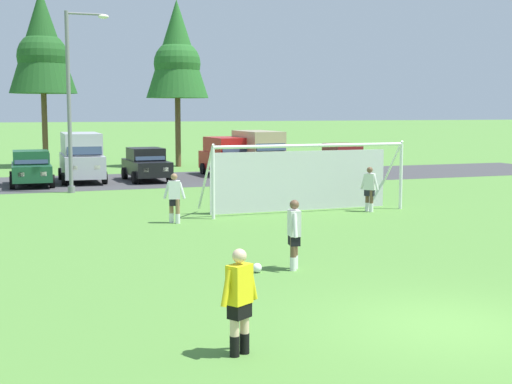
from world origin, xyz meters
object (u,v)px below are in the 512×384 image
object	(u,v)px
parked_car_slot_right	(227,156)
parked_car_slot_center_right	(146,164)
soccer_ball	(257,268)
parked_car_slot_center	(81,156)
parked_car_slot_center_left	(31,168)
soccer_goal	(303,176)
parked_car_slot_far_right	(259,152)
street_lamp	(73,100)
parked_car_slot_end	(343,158)
player_striker_near	(294,235)
player_midfield_center	(369,189)
referee	(239,302)
player_defender_far	(174,198)

from	to	relation	value
parked_car_slot_right	parked_car_slot_center_right	bearing A→B (deg)	-163.89
soccer_ball	parked_car_slot_center	distance (m)	22.74
parked_car_slot_center_left	parked_car_slot_right	world-z (taller)	parked_car_slot_right
soccer_goal	parked_car_slot_right	world-z (taller)	soccer_goal
parked_car_slot_right	parked_car_slot_far_right	size ratio (longest dim) A/B	0.98
parked_car_slot_far_right	street_lamp	bearing A→B (deg)	-155.02
parked_car_slot_center_right	parked_car_slot_right	distance (m)	5.08
parked_car_slot_center_left	parked_car_slot_center	world-z (taller)	parked_car_slot_center
parked_car_slot_center_right	parked_car_slot_end	size ratio (longest dim) A/B	1.00
soccer_ball	parked_car_slot_center_left	xyz separation A→B (m)	(-4.04, 21.48, 0.77)
soccer_ball	soccer_goal	distance (m)	10.30
soccer_ball	parked_car_slot_center	size ratio (longest dim) A/B	0.05
soccer_goal	parked_car_slot_center_right	distance (m)	13.52
player_striker_near	player_midfield_center	xyz separation A→B (m)	(6.29, 7.95, 0.00)
soccer_ball	player_striker_near	size ratio (longest dim) A/B	0.13
referee	parked_car_slot_center_right	size ratio (longest dim) A/B	0.39
parked_car_slot_far_right	street_lamp	size ratio (longest dim) A/B	0.60
parked_car_slot_center_right	parked_car_slot_right	size ratio (longest dim) A/B	0.90
parked_car_slot_right	parked_car_slot_end	world-z (taller)	parked_car_slot_right
parked_car_slot_far_right	parked_car_slot_end	world-z (taller)	parked_car_slot_far_right
soccer_ball	parked_car_slot_right	distance (m)	24.40
player_midfield_center	parked_car_slot_end	world-z (taller)	parked_car_slot_end
soccer_ball	player_defender_far	distance (m)	7.74
referee	player_midfield_center	distance (m)	16.06
soccer_goal	street_lamp	size ratio (longest dim) A/B	0.93
parked_car_slot_right	street_lamp	distance (m)	11.01
parked_car_slot_center_right	street_lamp	xyz separation A→B (m)	(-4.06, -4.26, 3.27)
parked_car_slot_center	parked_car_slot_end	distance (m)	15.12
referee	parked_car_slot_end	size ratio (longest dim) A/B	0.39
street_lamp	parked_car_slot_far_right	bearing A→B (deg)	24.98
soccer_ball	player_midfield_center	xyz separation A→B (m)	(7.20, 7.94, 0.71)
soccer_goal	street_lamp	distance (m)	11.83
player_defender_far	parked_car_slot_center_left	xyz separation A→B (m)	(-3.92, 13.77, 0.05)
parked_car_slot_center	parked_car_slot_far_right	world-z (taller)	same
parked_car_slot_far_right	street_lamp	world-z (taller)	street_lamp
player_striker_near	player_defender_far	distance (m)	7.78
parked_car_slot_far_right	parked_car_slot_center_right	bearing A→B (deg)	-174.18
parked_car_slot_end	street_lamp	world-z (taller)	street_lamp
player_defender_far	parked_car_slot_end	xyz separation A→B (m)	(13.73, 15.21, 0.05)
referee	player_striker_near	bearing A→B (deg)	59.39
parked_car_slot_center_left	parked_car_slot_end	world-z (taller)	same
parked_car_slot_center_left	parked_car_slot_end	bearing A→B (deg)	4.65
soccer_ball	player_defender_far	xyz separation A→B (m)	(-0.12, 7.71, 0.71)
soccer_ball	street_lamp	size ratio (longest dim) A/B	0.03
player_midfield_center	parked_car_slot_center	bearing A→B (deg)	120.58
player_striker_near	parked_car_slot_end	world-z (taller)	parked_car_slot_end
soccer_goal	parked_car_slot_center_right	world-z (taller)	soccer_goal
parked_car_slot_center_right	player_striker_near	bearing A→B (deg)	-92.17
soccer_ball	parked_car_slot_center_left	world-z (taller)	parked_car_slot_center_left
player_striker_near	player_defender_far	size ratio (longest dim) A/B	1.00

